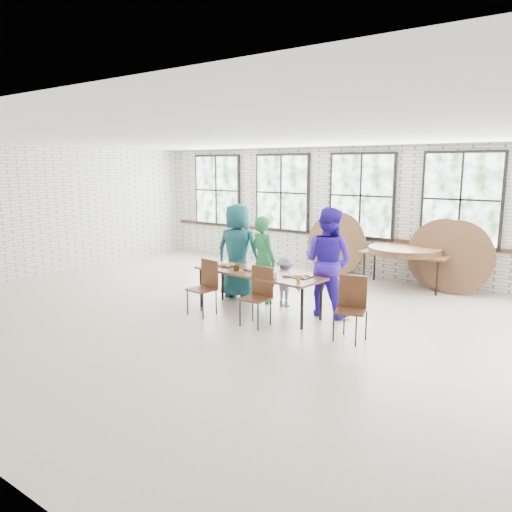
{
  "coord_description": "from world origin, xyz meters",
  "views": [
    {
      "loc": [
        4.97,
        -6.23,
        2.55
      ],
      "look_at": [
        0.0,
        0.4,
        1.05
      ],
      "focal_mm": 35.0,
      "sensor_mm": 36.0,
      "label": 1
    }
  ],
  "objects_px": {
    "dining_table": "(258,275)",
    "chair_near_right": "(259,291)",
    "storage_table": "(404,256)",
    "chair_near_left": "(206,282)"
  },
  "relations": [
    {
      "from": "dining_table",
      "to": "chair_near_right",
      "type": "bearing_deg",
      "value": -48.64
    },
    {
      "from": "chair_near_right",
      "to": "storage_table",
      "type": "relative_size",
      "value": 0.52
    },
    {
      "from": "storage_table",
      "to": "chair_near_right",
      "type": "bearing_deg",
      "value": -105.64
    },
    {
      "from": "chair_near_left",
      "to": "storage_table",
      "type": "bearing_deg",
      "value": 69.04
    },
    {
      "from": "dining_table",
      "to": "chair_near_left",
      "type": "height_order",
      "value": "chair_near_left"
    },
    {
      "from": "chair_near_left",
      "to": "chair_near_right",
      "type": "xyz_separation_m",
      "value": [
        1.09,
        0.07,
        0.0
      ]
    },
    {
      "from": "chair_near_left",
      "to": "storage_table",
      "type": "relative_size",
      "value": 0.52
    },
    {
      "from": "dining_table",
      "to": "chair_near_left",
      "type": "xyz_separation_m",
      "value": [
        -0.71,
        -0.57,
        -0.13
      ]
    },
    {
      "from": "storage_table",
      "to": "chair_near_left",
      "type": "bearing_deg",
      "value": -119.25
    },
    {
      "from": "dining_table",
      "to": "chair_near_left",
      "type": "bearing_deg",
      "value": -137.77
    }
  ]
}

